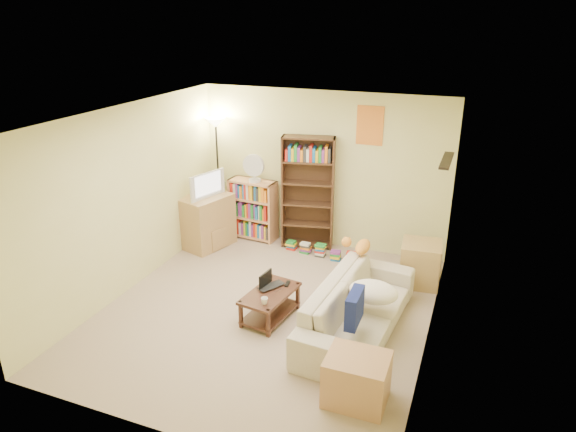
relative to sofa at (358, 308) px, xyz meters
The scene contains 19 objects.
room 1.77m from the sofa, behind, with size 4.50×4.54×2.52m.
sofa is the anchor object (origin of this frame).
navy_pillow 0.56m from the sofa, 82.30° to the right, with size 0.42×0.12×0.37m, color navy.
cream_blanket 0.28m from the sofa, 13.61° to the left, with size 0.58×0.42×0.25m, color white.
tabby_cat 0.97m from the sofa, 103.78° to the left, with size 0.50×0.21×0.17m.
coffee_table 1.10m from the sofa, behind, with size 0.57×0.88×0.37m.
laptop 1.07m from the sofa, behind, with size 0.37×0.42×0.03m, color black.
laptop_screen 1.20m from the sofa, behind, with size 0.01×0.27×0.18m, color white.
mug 1.11m from the sofa, 159.18° to the right, with size 0.11×0.11×0.08m, color white.
tv_remote 0.97m from the sofa, behind, with size 0.05×0.15×0.02m, color black.
tv_stand 3.26m from the sofa, 152.54° to the left, with size 0.57×0.80×0.85m, color tan.
television 3.34m from the sofa, 152.54° to the left, with size 0.29×0.70×0.41m, color black.
tall_bookshelf 2.57m from the sofa, 123.28° to the left, with size 0.86×0.43×1.82m.
short_bookshelf 3.11m from the sofa, 138.41° to the left, with size 0.81×0.37×1.02m.
desk_fan 3.17m from the sofa, 138.37° to the left, with size 0.36×0.20×0.46m.
floor_lamp 3.83m from the sofa, 144.91° to the left, with size 0.34×0.34×2.00m.
side_table 1.56m from the sofa, 70.28° to the left, with size 0.53×0.53×0.61m, color tan.
end_cabinet 1.21m from the sofa, 76.46° to the right, with size 0.60×0.50×0.50m, color #B07D56.
book_stacks 2.05m from the sofa, 119.85° to the left, with size 1.20×0.29×0.21m.
Camera 1 is at (2.32, -5.22, 3.57)m, focal length 32.00 mm.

